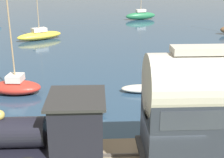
{
  "coord_description": "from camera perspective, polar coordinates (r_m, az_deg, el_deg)",
  "views": [
    {
      "loc": [
        -10.28,
        2.37,
        7.73
      ],
      "look_at": [
        5.38,
        1.63,
        2.3
      ],
      "focal_mm": 50.0,
      "sensor_mm": 36.0,
      "label": 1
    }
  ],
  "objects": [
    {
      "name": "sailboat_yellow",
      "position": [
        38.38,
        -13.11,
        7.84
      ],
      "size": [
        4.38,
        5.54,
        6.96
      ],
      "rotation": [
        0.0,
        0.0,
        0.57
      ],
      "color": "gold",
      "rests_on": "harbor_water"
    },
    {
      "name": "harbor_water",
      "position": [
        53.52,
        -0.15,
        10.8
      ],
      "size": [
        80.0,
        80.0,
        0.01
      ],
      "color": "navy",
      "rests_on": "ground"
    },
    {
      "name": "steam_locomotive",
      "position": [
        11.82,
        -12.07,
        -9.03
      ],
      "size": [
        2.35,
        5.83,
        3.21
      ],
      "color": "black",
      "rests_on": "rail_embankment"
    },
    {
      "name": "rowboat_mid_harbor",
      "position": [
        21.1,
        5.61,
        -1.76
      ],
      "size": [
        1.21,
        2.92,
        0.48
      ],
      "rotation": [
        0.0,
        0.0,
        -0.04
      ],
      "color": "beige",
      "rests_on": "harbor_water"
    },
    {
      "name": "sailboat_green",
      "position": [
        53.76,
        5.27,
        11.53
      ],
      "size": [
        2.95,
        5.55,
        9.38
      ],
      "rotation": [
        0.0,
        0.0,
        0.3
      ],
      "color": "#236B42",
      "rests_on": "harbor_water"
    },
    {
      "name": "sailboat_red",
      "position": [
        21.61,
        -17.15,
        -1.16
      ],
      "size": [
        2.09,
        3.47,
        8.85
      ],
      "rotation": [
        0.0,
        0.0,
        -0.11
      ],
      "color": "#B72D23",
      "rests_on": "harbor_water"
    },
    {
      "name": "rowboat_near_shore",
      "position": [
        17.78,
        -5.05,
        -5.77
      ],
      "size": [
        1.01,
        2.54,
        0.53
      ],
      "rotation": [
        0.0,
        0.0,
        -0.05
      ],
      "color": "#B7B2A3",
      "rests_on": "harbor_water"
    }
  ]
}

